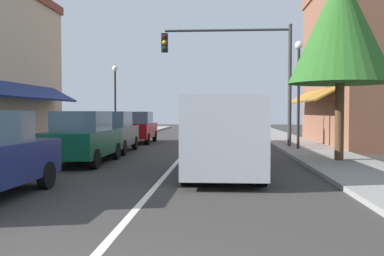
{
  "coord_description": "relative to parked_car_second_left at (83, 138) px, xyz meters",
  "views": [
    {
      "loc": [
        1.5,
        -3.04,
        1.74
      ],
      "look_at": [
        0.38,
        13.93,
        1.11
      ],
      "focal_mm": 40.13,
      "sensor_mm": 36.0,
      "label": 1
    }
  ],
  "objects": [
    {
      "name": "ground_plane",
      "position": [
        3.1,
        6.93,
        -0.88
      ],
      "size": [
        80.0,
        80.0,
        0.0
      ],
      "primitive_type": "plane",
      "color": "#33302D"
    },
    {
      "name": "sidewalk_left",
      "position": [
        -2.4,
        6.93,
        -0.82
      ],
      "size": [
        2.6,
        56.0,
        0.12
      ],
      "primitive_type": "cube",
      "color": "gray",
      "rests_on": "ground"
    },
    {
      "name": "sidewalk_right",
      "position": [
        8.6,
        6.93,
        -0.82
      ],
      "size": [
        2.6,
        56.0,
        0.12
      ],
      "primitive_type": "cube",
      "color": "gray",
      "rests_on": "ground"
    },
    {
      "name": "lane_center_stripe",
      "position": [
        3.1,
        6.93,
        -0.88
      ],
      "size": [
        0.14,
        52.0,
        0.01
      ],
      "primitive_type": "cube",
      "color": "silver",
      "rests_on": "ground"
    },
    {
      "name": "storefront_right_block",
      "position": [
        12.03,
        8.93,
        3.44
      ],
      "size": [
        5.58,
        10.2,
        8.64
      ],
      "color": "brown",
      "rests_on": "ground"
    },
    {
      "name": "parked_car_second_left",
      "position": [
        0.0,
        0.0,
        0.0
      ],
      "size": [
        1.79,
        4.1,
        1.77
      ],
      "rotation": [
        0.0,
        0.0,
        0.0
      ],
      "color": "#0F4C33",
      "rests_on": "ground"
    },
    {
      "name": "parked_car_third_left",
      "position": [
        -0.11,
        4.14,
        0.0
      ],
      "size": [
        1.87,
        4.14,
        1.77
      ],
      "rotation": [
        0.0,
        0.0,
        0.03
      ],
      "color": "#4C5156",
      "rests_on": "ground"
    },
    {
      "name": "parked_car_far_left",
      "position": [
        -0.07,
        9.81,
        0.0
      ],
      "size": [
        1.82,
        4.12,
        1.77
      ],
      "rotation": [
        0.0,
        0.0,
        0.01
      ],
      "color": "maroon",
      "rests_on": "ground"
    },
    {
      "name": "van_in_lane",
      "position": [
        4.69,
        -2.42,
        0.27
      ],
      "size": [
        2.01,
        5.18,
        2.12
      ],
      "rotation": [
        0.0,
        0.0,
        -0.0
      ],
      "color": "#B2B7BC",
      "rests_on": "ground"
    },
    {
      "name": "traffic_signal_mast_arm",
      "position": [
        5.76,
        6.52,
        3.22
      ],
      "size": [
        6.2,
        0.5,
        5.9
      ],
      "color": "#333333",
      "rests_on": "ground"
    },
    {
      "name": "street_lamp_right_mid",
      "position": [
        8.05,
        5.11,
        2.39
      ],
      "size": [
        0.36,
        0.36,
        4.86
      ],
      "color": "black",
      "rests_on": "ground"
    },
    {
      "name": "street_lamp_left_far",
      "position": [
        -1.87,
        12.01,
        2.24
      ],
      "size": [
        0.36,
        0.36,
        4.61
      ],
      "color": "black",
      "rests_on": "ground"
    },
    {
      "name": "tree_right_near",
      "position": [
        8.64,
        0.71,
        3.72
      ],
      "size": [
        3.46,
        3.46,
        6.52
      ],
      "color": "#4C331E",
      "rests_on": "ground"
    }
  ]
}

